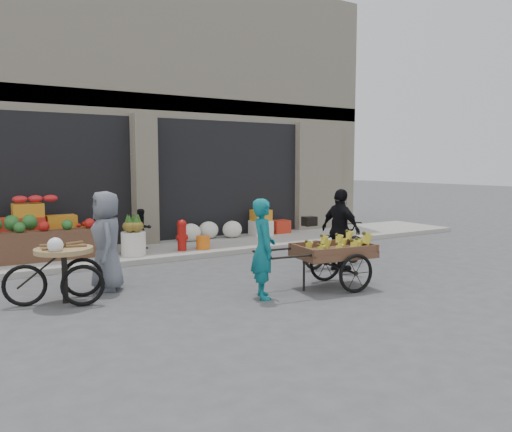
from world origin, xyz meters
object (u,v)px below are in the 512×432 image
bicycle (335,244)px  banana_cart (331,249)px  pineapple_bin (134,243)px  seated_person (142,229)px  vendor_grey (106,241)px  fire_hydrant (182,234)px  cyclist (341,230)px  orange_bucket (203,242)px  tricycle_cart (64,266)px  vendor_woman (263,249)px

bicycle → banana_cart: bearing=131.5°
pineapple_bin → bicycle: 4.28m
seated_person → banana_cart: bearing=-80.4°
vendor_grey → bicycle: (4.47, -0.46, -0.37)m
fire_hydrant → bicycle: (2.21, -2.66, -0.05)m
seated_person → banana_cart: (1.67, -4.67, 0.07)m
seated_person → bicycle: seated_person is taller
vendor_grey → cyclist: (4.27, -0.86, -0.02)m
fire_hydrant → seated_person: (-0.70, 0.65, 0.08)m
orange_bucket → tricycle_cart: (-3.52, -2.60, 0.30)m
pineapple_bin → bicycle: (3.31, -2.71, 0.08)m
bicycle → fire_hydrant: bearing=33.7°
seated_person → vendor_grey: 3.26m
cyclist → vendor_grey: bearing=72.7°
banana_cart → bicycle: banana_cart is taller
tricycle_cart → bicycle: (5.23, -0.01, -0.11)m
fire_hydrant → pineapple_bin: bearing=177.4°
fire_hydrant → orange_bucket: size_ratio=2.22×
orange_bucket → seated_person: size_ratio=0.34×
bicycle → cyclist: cyclist is taller
seated_person → banana_cart: size_ratio=0.41×
pineapple_bin → cyclist: size_ratio=0.33×
tricycle_cart → cyclist: 5.05m
banana_cart → vendor_grey: vendor_grey is taller
banana_cart → cyclist: (1.04, 0.95, 0.14)m
banana_cart → pineapple_bin: bearing=123.8°
fire_hydrant → tricycle_cart: (-3.02, -2.65, 0.06)m
orange_bucket → bicycle: size_ratio=0.19×
orange_bucket → cyclist: bearing=-63.4°
pineapple_bin → vendor_grey: vendor_grey is taller
vendor_woman → fire_hydrant: bearing=16.3°
vendor_woman → vendor_grey: size_ratio=0.95×
vendor_grey → seated_person: bearing=159.5°
vendor_grey → vendor_woman: bearing=56.0°
cyclist → seated_person: bearing=30.1°
fire_hydrant → tricycle_cart: tricycle_cart is taller
banana_cart → vendor_woman: bearing=-175.8°
orange_bucket → vendor_grey: size_ratio=0.20×
tricycle_cart → cyclist: cyclist is taller
seated_person → fire_hydrant: bearing=-52.9°
seated_person → vendor_woman: 4.62m
seated_person → cyclist: (2.71, -3.71, 0.21)m
seated_person → bicycle: (2.91, -3.31, -0.13)m
bicycle → vendor_grey: bearing=78.2°
banana_cart → cyclist: size_ratio=1.41×
fire_hydrant → tricycle_cart: bearing=-138.7°
orange_bucket → bicycle: (1.71, -2.61, 0.18)m
cyclist → tricycle_cart: bearing=79.4°
seated_person → vendor_grey: bearing=-128.7°
fire_hydrant → cyclist: cyclist is taller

